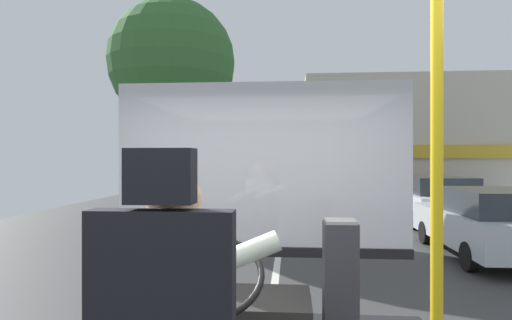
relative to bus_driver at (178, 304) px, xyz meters
name	(u,v)px	position (x,y,z in m)	size (l,w,h in m)	color
ground	(281,236)	(0.17, 9.24, -1.40)	(18.00, 44.00, 0.06)	#393939
bus_driver	(178,304)	(0.00, 0.00, 0.00)	(0.78, 0.56, 0.78)	#332D28
handrail_pole	(437,242)	(0.95, 0.03, 0.24)	(0.04, 0.04, 1.98)	gold
fare_box	(340,291)	(0.73, 1.20, -0.30)	(0.21, 0.22, 0.91)	#333338
windshield_panel	(262,188)	(0.17, 2.06, 0.29)	(2.50, 0.08, 1.48)	silver
street_tree	(172,63)	(-2.89, 10.14, 3.22)	(3.51, 3.51, 6.37)	#4C3828
shop_building	(427,139)	(7.09, 20.09, 1.53)	(11.96, 4.37, 5.81)	#BCB29E
parked_car_silver	(493,222)	(4.36, 7.12, -0.69)	(1.99, 3.87, 1.33)	silver
parked_car_white	(434,199)	(4.70, 11.63, -0.65)	(2.04, 4.43, 1.40)	silver
parked_car_red	(383,187)	(4.34, 17.04, -0.64)	(1.76, 3.99, 1.43)	maroon
parked_car_green	(363,182)	(4.35, 22.30, -0.71)	(2.00, 3.88, 1.29)	#195633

